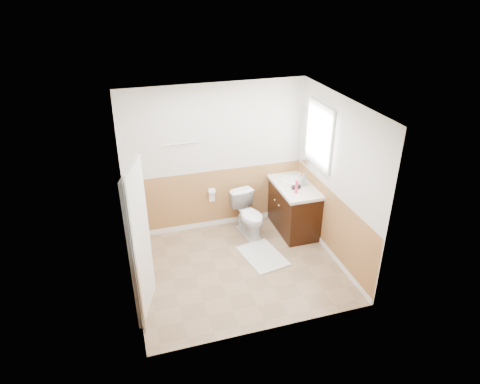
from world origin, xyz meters
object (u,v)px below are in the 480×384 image
object	(u,v)px
bath_mat	(263,256)
soap_dispenser	(303,179)
toilet	(249,215)
lotion_bottle	(297,187)
vanity_cabinet	(293,208)

from	to	relation	value
bath_mat	soap_dispenser	bearing A→B (deg)	32.95
toilet	soap_dispenser	xyz separation A→B (m)	(0.89, -0.12, 0.59)
lotion_bottle	soap_dispenser	bearing A→B (deg)	45.13
bath_mat	toilet	bearing A→B (deg)	90.00
bath_mat	lotion_bottle	size ratio (longest dim) A/B	3.64
toilet	vanity_cabinet	bearing A→B (deg)	-14.49
bath_mat	vanity_cabinet	bearing A→B (deg)	40.11
toilet	vanity_cabinet	xyz separation A→B (m)	(0.77, -0.05, 0.04)
vanity_cabinet	lotion_bottle	distance (m)	0.64
vanity_cabinet	soap_dispenser	xyz separation A→B (m)	(0.12, -0.07, 0.55)
bath_mat	soap_dispenser	xyz separation A→B (m)	(0.89, 0.58, 0.94)
toilet	bath_mat	size ratio (longest dim) A/B	0.90
bath_mat	vanity_cabinet	world-z (taller)	vanity_cabinet
lotion_bottle	bath_mat	bearing A→B (deg)	-152.02
vanity_cabinet	lotion_bottle	xyz separation A→B (m)	(-0.10, -0.29, 0.56)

